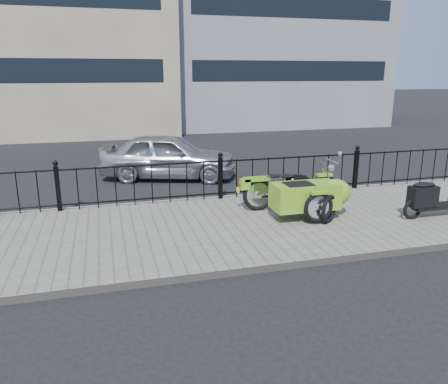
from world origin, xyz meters
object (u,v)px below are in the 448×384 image
object	(u,v)px
motorcycle_sidecar	(310,193)
spare_tire	(329,209)
scooter	(433,198)
sedan_car	(168,156)

from	to	relation	value
motorcycle_sidecar	spare_tire	size ratio (longest dim) A/B	4.05
scooter	spare_tire	distance (m)	2.18
motorcycle_sidecar	sedan_car	bearing A→B (deg)	115.91
sedan_car	motorcycle_sidecar	bearing A→B (deg)	-136.40
spare_tire	scooter	bearing A→B (deg)	-6.27
motorcycle_sidecar	sedan_car	distance (m)	5.00
spare_tire	sedan_car	distance (m)	5.53
scooter	sedan_car	size ratio (longest dim) A/B	0.41
spare_tire	sedan_car	size ratio (longest dim) A/B	0.15
scooter	motorcycle_sidecar	bearing A→B (deg)	162.29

